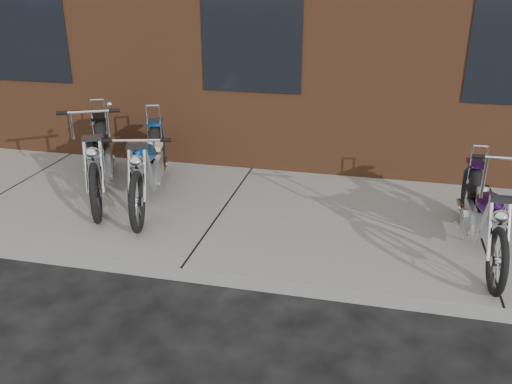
# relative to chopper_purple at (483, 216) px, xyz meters

# --- Properties ---
(ground) EXTENTS (120.00, 120.00, 0.00)m
(ground) POSITION_rel_chopper_purple_xyz_m (-2.91, -1.08, -0.55)
(ground) COLOR black
(ground) RESTS_ON ground
(sidewalk) EXTENTS (22.00, 3.00, 0.15)m
(sidewalk) POSITION_rel_chopper_purple_xyz_m (-2.91, 0.42, -0.47)
(sidewalk) COLOR gray
(sidewalk) RESTS_ON ground
(chopper_purple) EXTENTS (0.54, 2.20, 1.23)m
(chopper_purple) POSITION_rel_chopper_purple_xyz_m (0.00, 0.00, 0.00)
(chopper_purple) COLOR black
(chopper_purple) RESTS_ON sidewalk
(chopper_blue) EXTENTS (0.85, 2.38, 1.06)m
(chopper_blue) POSITION_rel_chopper_purple_xyz_m (-3.91, 0.50, 0.04)
(chopper_blue) COLOR black
(chopper_blue) RESTS_ON sidewalk
(chopper_third) EXTENTS (1.17, 2.31, 1.27)m
(chopper_third) POSITION_rel_chopper_purple_xyz_m (-4.63, 0.57, 0.05)
(chopper_third) COLOR black
(chopper_third) RESTS_ON sidewalk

